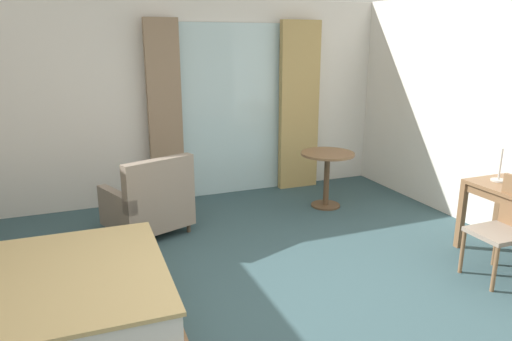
# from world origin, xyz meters

# --- Properties ---
(ground) EXTENTS (6.43, 6.74, 0.10)m
(ground) POSITION_xyz_m (0.00, 0.00, -0.05)
(ground) COLOR #334C51
(wall_back) EXTENTS (6.03, 0.12, 2.59)m
(wall_back) POSITION_xyz_m (0.00, 3.11, 1.29)
(wall_back) COLOR silver
(wall_back) RESTS_ON ground
(balcony_glass_door) EXTENTS (1.44, 0.02, 2.28)m
(balcony_glass_door) POSITION_xyz_m (0.77, 3.03, 1.14)
(balcony_glass_door) COLOR silver
(balcony_glass_door) RESTS_ON ground
(curtain_panel_left) EXTENTS (0.42, 0.10, 2.32)m
(curtain_panel_left) POSITION_xyz_m (-0.17, 2.93, 1.16)
(curtain_panel_left) COLOR #897056
(curtain_panel_left) RESTS_ON ground
(curtain_panel_right) EXTENTS (0.58, 0.10, 2.32)m
(curtain_panel_right) POSITION_xyz_m (1.71, 2.93, 1.16)
(curtain_panel_right) COLOR tan
(curtain_panel_right) RESTS_ON ground
(bed) EXTENTS (2.03, 1.66, 0.96)m
(bed) POSITION_xyz_m (-1.75, 0.40, 0.24)
(bed) COLOR brown
(bed) RESTS_ON ground
(desk_chair) EXTENTS (0.45, 0.41, 0.90)m
(desk_chair) POSITION_xyz_m (2.19, -0.18, 0.50)
(desk_chair) COLOR gray
(desk_chair) RESTS_ON ground
(armchair_by_window) EXTENTS (0.99, 0.94, 0.89)m
(armchair_by_window) POSITION_xyz_m (-0.57, 1.95, 0.34)
(armchair_by_window) COLOR gray
(armchair_by_window) RESTS_ON ground
(round_cafe_table) EXTENTS (0.67, 0.67, 0.71)m
(round_cafe_table) POSITION_xyz_m (1.66, 2.02, 0.52)
(round_cafe_table) COLOR brown
(round_cafe_table) RESTS_ON ground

